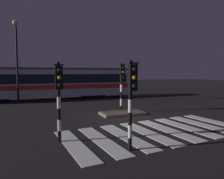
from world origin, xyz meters
TOP-DOWN VIEW (x-y plane):
  - ground_plane at (0.00, 0.00)m, footprint 120.00×120.00m
  - rail_near at (0.00, 10.35)m, footprint 80.00×0.12m
  - rail_far at (0.00, 11.78)m, footprint 80.00×0.12m
  - crosswalk_zebra at (-0.00, -3.05)m, footprint 9.09×4.79m
  - traffic_island at (0.10, 1.20)m, footprint 2.81×1.50m
  - traffic_light_kerb_mid_left at (-2.28, -4.78)m, footprint 0.36×0.42m
  - traffic_light_corner_near_left at (-4.48, -2.95)m, footprint 0.36×0.42m
  - traffic_light_median_centre at (0.27, 1.68)m, footprint 0.36×0.42m
  - street_lamp_trackside_left at (-6.47, 8.89)m, footprint 0.44×1.21m
  - tram at (-3.72, 11.06)m, footprint 17.53×2.58m

SIDE VIEW (x-z plane):
  - ground_plane at x=0.00m, z-range 0.00..0.00m
  - crosswalk_zebra at x=0.00m, z-range 0.00..0.02m
  - rail_near at x=0.00m, z-range 0.00..0.03m
  - rail_far at x=0.00m, z-range 0.00..0.03m
  - traffic_island at x=0.10m, z-range 0.00..0.18m
  - tram at x=-3.72m, z-range -0.32..3.83m
  - traffic_light_corner_near_left at x=-4.48m, z-range 0.50..3.66m
  - traffic_light_kerb_mid_left at x=-2.28m, z-range 0.51..3.69m
  - traffic_light_median_centre at x=0.27m, z-range 0.54..3.94m
  - street_lamp_trackside_left at x=-6.47m, z-range 0.96..8.06m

